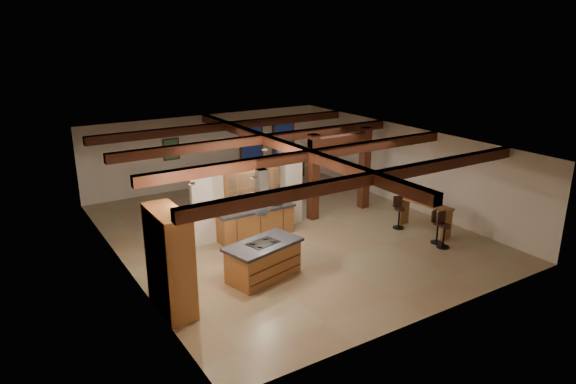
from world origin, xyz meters
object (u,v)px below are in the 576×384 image
kitchen_island (263,260)px  bar_counter (425,212)px  sofa (274,172)px  dining_table (265,198)px

kitchen_island → bar_counter: bearing=0.5°
sofa → bar_counter: size_ratio=1.19×
bar_counter → kitchen_island: bearing=-179.5°
kitchen_island → dining_table: 5.59m
kitchen_island → dining_table: size_ratio=1.27×
bar_counter → dining_table: bearing=122.7°
kitchen_island → dining_table: bearing=59.7°
dining_table → sofa: bearing=50.3°
kitchen_island → dining_table: kitchen_island is taller
dining_table → sofa: 3.49m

